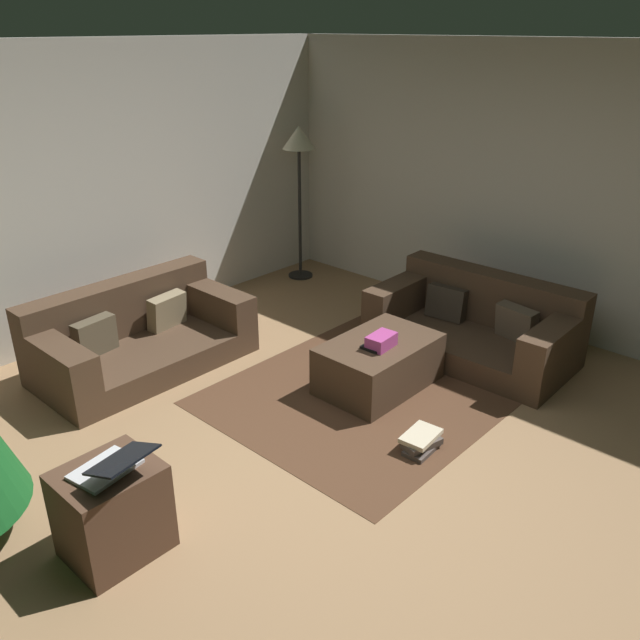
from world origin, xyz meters
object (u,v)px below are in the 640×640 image
(side_table, at_px, (112,511))
(book_stack, at_px, (421,442))
(gift_box, at_px, (381,341))
(laptop, at_px, (112,466))
(couch_left, at_px, (137,336))
(ottoman, at_px, (379,364))
(tv_remote, at_px, (370,349))
(couch_right, at_px, (477,325))
(corner_lamp, at_px, (299,150))

(side_table, xyz_separation_m, book_stack, (1.94, -0.70, -0.21))
(gift_box, distance_m, laptop, 2.36)
(couch_left, xyz_separation_m, side_table, (-1.34, -1.83, 0.01))
(ottoman, xyz_separation_m, tv_remote, (-0.18, -0.04, 0.21))
(laptop, bearing_deg, gift_box, 1.25)
(side_table, relative_size, book_stack, 1.66)
(gift_box, relative_size, side_table, 0.44)
(tv_remote, relative_size, side_table, 0.30)
(couch_right, height_order, book_stack, couch_right)
(couch_left, relative_size, ottoman, 1.83)
(couch_right, bearing_deg, couch_left, 45.96)
(ottoman, bearing_deg, book_stack, -122.84)
(tv_remote, height_order, book_stack, tv_remote)
(couch_right, relative_size, side_table, 3.23)
(couch_right, relative_size, tv_remote, 10.92)
(ottoman, relative_size, side_table, 1.78)
(couch_right, height_order, corner_lamp, corner_lamp)
(gift_box, xyz_separation_m, corner_lamp, (1.47, 2.32, 1.00))
(couch_right, distance_m, book_stack, 1.67)
(ottoman, distance_m, laptop, 2.46)
(couch_left, bearing_deg, ottoman, 121.90)
(ottoman, relative_size, corner_lamp, 0.57)
(tv_remote, height_order, side_table, side_table)
(couch_right, distance_m, tv_remote, 1.29)
(ottoman, relative_size, tv_remote, 6.03)
(laptop, bearing_deg, couch_right, -2.14)
(gift_box, xyz_separation_m, tv_remote, (-0.11, 0.03, -0.04))
(tv_remote, distance_m, laptop, 2.26)
(book_stack, bearing_deg, side_table, 160.10)
(gift_box, distance_m, tv_remote, 0.12)
(ottoman, distance_m, gift_box, 0.27)
(couch_left, relative_size, gift_box, 7.35)
(book_stack, bearing_deg, ottoman, 57.16)
(tv_remote, distance_m, book_stack, 0.87)
(couch_left, xyz_separation_m, ottoman, (1.10, -1.77, -0.06))
(ottoman, relative_size, laptop, 2.20)
(corner_lamp, bearing_deg, gift_box, -122.40)
(couch_right, xyz_separation_m, laptop, (-3.51, 0.13, 0.34))
(laptop, distance_m, book_stack, 2.11)
(corner_lamp, bearing_deg, side_table, -148.92)
(couch_left, bearing_deg, couch_right, 137.23)
(couch_right, xyz_separation_m, corner_lamp, (0.32, 2.50, 1.19))
(couch_left, distance_m, gift_box, 2.11)
(laptop, bearing_deg, tv_remote, 2.04)
(couch_right, relative_size, book_stack, 5.35)
(corner_lamp, bearing_deg, tv_remote, -124.55)
(couch_right, bearing_deg, gift_box, 79.70)
(gift_box, bearing_deg, side_table, 179.87)
(tv_remote, relative_size, laptop, 0.36)
(side_table, distance_m, laptop, 0.33)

